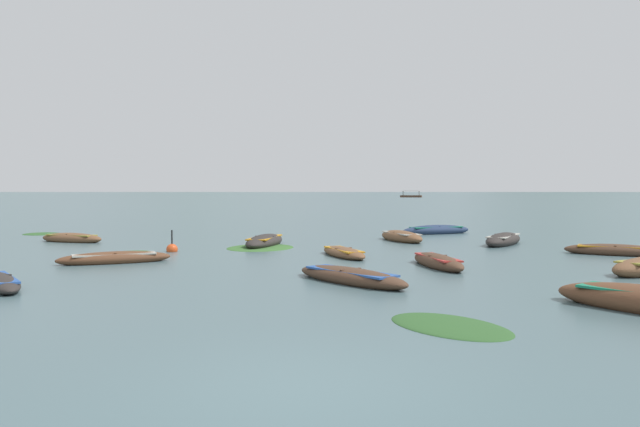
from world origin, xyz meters
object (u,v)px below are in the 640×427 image
rowboat_13 (503,240)px  rowboat_5 (436,230)px  rowboat_2 (72,238)px  rowboat_9 (615,251)px  rowboat_3 (351,277)px  rowboat_7 (265,241)px  rowboat_0 (438,262)px  ferry_0 (411,196)px  mooring_buoy (172,249)px  rowboat_1 (115,258)px  rowboat_4 (344,253)px  rowboat_12 (401,237)px

rowboat_13 → rowboat_5: bearing=107.4°
rowboat_2 → rowboat_13: 19.74m
rowboat_9 → rowboat_13: rowboat_13 is taller
rowboat_3 → rowboat_7: bearing=109.6°
rowboat_0 → rowboat_2: (-15.56, 8.35, 0.01)m
ferry_0 → mooring_buoy: (-31.23, -189.63, -0.35)m
rowboat_1 → rowboat_2: rowboat_2 is taller
rowboat_7 → mooring_buoy: size_ratio=4.38×
rowboat_1 → rowboat_4: size_ratio=1.05×
rowboat_4 → rowboat_5: size_ratio=0.80×
rowboat_2 → rowboat_3: size_ratio=0.97×
rowboat_2 → rowboat_7: 9.36m
rowboat_3 → rowboat_4: size_ratio=1.05×
rowboat_2 → rowboat_12: (15.37, 1.14, 0.03)m
rowboat_7 → ferry_0: ferry_0 is taller
rowboat_1 → rowboat_4: rowboat_1 is taller
rowboat_3 → ferry_0: ferry_0 is taller
rowboat_9 → rowboat_0: bearing=-152.7°
rowboat_0 → rowboat_7: bearing=133.2°
rowboat_4 → rowboat_12: (2.75, 6.68, 0.06)m
rowboat_7 → rowboat_13: 10.57m
rowboat_5 → mooring_buoy: size_ratio=4.38×
rowboat_9 → rowboat_12: (-7.33, 5.82, 0.03)m
rowboat_4 → rowboat_13: 8.75m
mooring_buoy → rowboat_1: bearing=-103.3°
rowboat_1 → ferry_0: ferry_0 is taller
rowboat_1 → rowboat_7: bearing=56.1°
rowboat_1 → rowboat_3: (7.72, -3.85, 0.00)m
rowboat_12 → ferry_0: (21.80, 184.34, 0.25)m
rowboat_2 → mooring_buoy: mooring_buoy is taller
rowboat_13 → ferry_0: 186.72m
rowboat_13 → rowboat_3: bearing=-121.8°
rowboat_3 → rowboat_12: size_ratio=0.93×
rowboat_5 → rowboat_9: rowboat_5 is taller
rowboat_9 → rowboat_13: (-2.96, 4.25, 0.04)m
rowboat_3 → rowboat_5: rowboat_5 is taller
rowboat_0 → rowboat_2: size_ratio=1.01×
rowboat_7 → rowboat_4: bearing=-49.2°
rowboat_2 → mooring_buoy: (5.93, -4.16, -0.07)m
rowboat_12 → rowboat_13: size_ratio=0.92×
rowboat_2 → mooring_buoy: bearing=-35.0°
rowboat_12 → rowboat_1: bearing=-139.1°
mooring_buoy → rowboat_13: bearing=15.1°
rowboat_3 → rowboat_12: (2.58, 12.76, 0.04)m
rowboat_4 → rowboat_2: bearing=156.3°
rowboat_2 → rowboat_3: bearing=-42.3°
rowboat_5 → rowboat_2: bearing=-161.7°
rowboat_3 → rowboat_12: rowboat_12 is taller
rowboat_4 → rowboat_1: bearing=-163.5°
rowboat_0 → rowboat_7: size_ratio=0.83×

